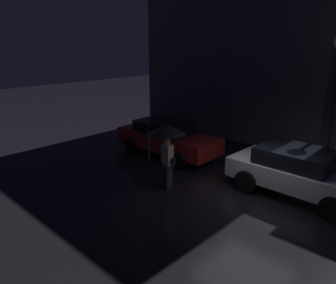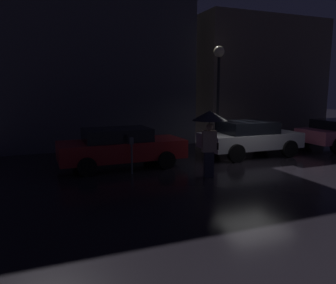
% 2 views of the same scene
% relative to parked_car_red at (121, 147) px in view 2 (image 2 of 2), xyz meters
% --- Properties ---
extents(ground_plane, '(60.00, 60.00, 0.00)m').
position_rel_parked_car_red_xyz_m(ground_plane, '(4.65, -1.39, -0.73)').
color(ground_plane, black).
extents(building_facade_left, '(9.59, 3.00, 10.67)m').
position_rel_parked_car_red_xyz_m(building_facade_left, '(-0.06, 5.11, 4.60)').
color(building_facade_left, '#3D3D47').
rests_on(building_facade_left, ground).
extents(building_facade_right, '(7.80, 3.00, 6.77)m').
position_rel_parked_car_red_xyz_m(building_facade_right, '(9.64, 5.11, 2.65)').
color(building_facade_right, '#564C47').
rests_on(building_facade_right, ground).
extents(parked_car_red, '(4.42, 1.91, 1.39)m').
position_rel_parked_car_red_xyz_m(parked_car_red, '(0.00, 0.00, 0.00)').
color(parked_car_red, maroon).
rests_on(parked_car_red, ground).
extents(parked_car_white, '(4.10, 2.05, 1.44)m').
position_rel_parked_car_red_xyz_m(parked_car_white, '(5.44, 0.00, 0.04)').
color(parked_car_white, silver).
rests_on(parked_car_white, ground).
extents(pedestrian_with_umbrella, '(1.11, 1.11, 2.10)m').
position_rel_parked_car_red_xyz_m(pedestrian_with_umbrella, '(2.25, -2.35, 0.95)').
color(pedestrian_with_umbrella, '#383842').
rests_on(pedestrian_with_umbrella, ground).
extents(parking_meter, '(0.12, 0.10, 1.20)m').
position_rel_parked_car_red_xyz_m(parking_meter, '(0.08, -1.11, 0.01)').
color(parking_meter, '#4C5154').
rests_on(parking_meter, ground).
extents(street_lamp_near, '(0.51, 0.51, 4.73)m').
position_rel_parked_car_red_xyz_m(street_lamp_near, '(5.36, 2.50, 2.85)').
color(street_lamp_near, black).
rests_on(street_lamp_near, ground).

